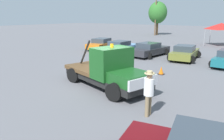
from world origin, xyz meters
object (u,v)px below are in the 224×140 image
Objects in this scene: canopy_tent_red at (221,26)px; parked_car_charcoal at (149,50)px; utility_pole at (156,9)px; traffic_cone at (161,71)px; parked_car_orange at (102,44)px; person_near_truck at (149,90)px; tree_center at (158,13)px; tow_truck at (109,71)px; parked_car_olive at (185,53)px; parked_car_skyblue at (120,47)px.

parked_car_charcoal is at bearing -108.09° from canopy_tent_red.
traffic_cone is at bearing -63.70° from utility_pole.
canopy_tent_red reaches higher than parked_car_orange.
tree_center reaches higher than person_near_truck.
tow_truck is 34.68m from utility_pole.
parked_car_olive is at bearing 93.96° from traffic_cone.
utility_pole is (-15.84, 33.85, 4.16)m from person_near_truck.
canopy_tent_red reaches higher than tow_truck.
utility_pole reaches higher than tow_truck.
parked_car_charcoal is 0.73× the size of tree_center.
parked_car_orange is 1.11× the size of parked_car_olive.
parked_car_olive is at bearing -84.60° from parked_car_skyblue.
parked_car_skyblue is at bearing 142.25° from traffic_cone.
parked_car_charcoal is at bearing 115.23° from person_near_truck.
parked_car_skyblue is at bearing 88.53° from parked_car_olive.
canopy_tent_red is (-2.02, 24.63, 1.47)m from person_near_truck.
tow_truck is 3.31× the size of person_near_truck.
tree_center is 1.52m from utility_pole.
utility_pole reaches higher than parked_car_orange.
canopy_tent_red is at bearing 101.70° from tow_truck.
tree_center is 12.20× the size of traffic_cone.
utility_pole is (0.16, -1.30, 0.76)m from tree_center.
person_near_truck is at bearing -64.92° from utility_pole.
parked_car_olive is (-2.63, 12.37, -0.45)m from person_near_truck.
canopy_tent_red is at bearing 93.30° from person_near_truck.
tree_center reaches higher than tow_truck.
canopy_tent_red is 17.61m from tree_center.
parked_car_orange is 1.06× the size of parked_car_skyblue.
person_near_truck is 0.38× the size of parked_car_charcoal.
parked_car_skyblue is at bearing -73.60° from utility_pole.
utility_pole reaches higher than traffic_cone.
tow_truck reaches higher than parked_car_skyblue.
parked_car_orange and parked_car_charcoal have the same top height.
person_near_truck is 0.41× the size of parked_car_olive.
tow_truck is 1.22× the size of parked_car_orange.
traffic_cone is (13.79, -28.89, -4.25)m from tree_center.
parked_car_orange is 1.03× the size of parked_car_charcoal.
parked_car_charcoal is (-6.10, 12.16, -0.45)m from person_near_truck.
tree_center is (-12.67, 33.36, 3.53)m from tow_truck.
tow_truck is 1.30× the size of parked_car_skyblue.
tow_truck is 4.67m from traffic_cone.
parked_car_skyblue is at bearing -74.10° from tree_center.
tree_center is (-13.98, 10.53, 1.93)m from canopy_tent_red.
person_near_truck is 24.75m from canopy_tent_red.
tree_center is 32.29m from traffic_cone.
parked_car_orange is at bearing 90.50° from parked_car_charcoal.
canopy_tent_red is 16.83m from utility_pole.
utility_pole is (-13.63, 27.59, 5.01)m from traffic_cone.
utility_pole reaches higher than parked_car_skyblue.
utility_pole is at bearing 25.19° from parked_car_olive.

